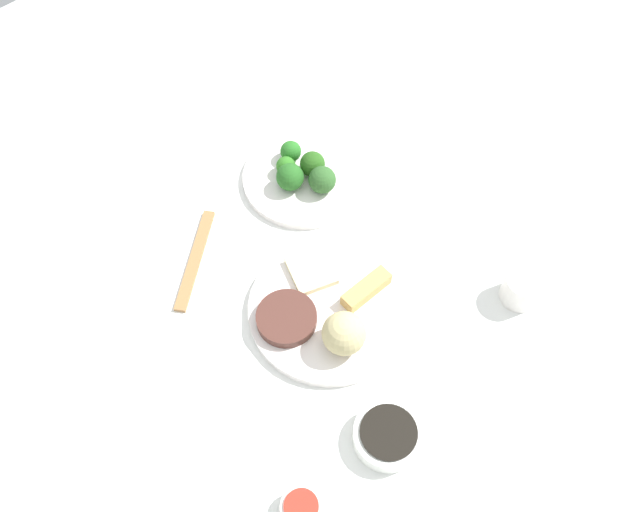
{
  "coord_description": "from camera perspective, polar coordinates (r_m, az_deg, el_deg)",
  "views": [
    {
      "loc": [
        -0.37,
        0.37,
        1.02
      ],
      "look_at": [
        0.07,
        -0.05,
        0.06
      ],
      "focal_mm": 37.27,
      "sensor_mm": 36.0,
      "label": 1
    }
  ],
  "objects": [
    {
      "name": "sauce_ramekin_sweet_and_sour",
      "position": [
        1.0,
        -1.6,
        -20.87
      ],
      "size": [
        0.06,
        0.06,
        0.03
      ],
      "primitive_type": "cylinder",
      "color": "white",
      "rests_on": "tabletop"
    },
    {
      "name": "broccoli_floret_0",
      "position": [
        1.28,
        -2.53,
        8.98
      ],
      "size": [
        0.04,
        0.04,
        0.04
      ],
      "primitive_type": "sphere",
      "color": "#276E23",
      "rests_on": "broccoli_plate"
    },
    {
      "name": "main_plate",
      "position": [
        1.12,
        0.58,
        -4.57
      ],
      "size": [
        0.27,
        0.27,
        0.02
      ],
      "primitive_type": "cylinder",
      "color": "white",
      "rests_on": "tabletop"
    },
    {
      "name": "broccoli_floret_4",
      "position": [
        1.23,
        0.19,
        6.56
      ],
      "size": [
        0.05,
        0.05,
        0.05
      ],
      "primitive_type": "sphere",
      "color": "#2E5D28",
      "rests_on": "broccoli_plate"
    },
    {
      "name": "broccoli_floret_3",
      "position": [
        1.26,
        -2.95,
        7.72
      ],
      "size": [
        0.04,
        0.04,
        0.04
      ],
      "primitive_type": "sphere",
      "color": "#2F7522",
      "rests_on": "broccoli_plate"
    },
    {
      "name": "chopsticks_pair",
      "position": [
        1.19,
        -10.66,
        -0.28
      ],
      "size": [
        0.14,
        0.18,
        0.01
      ],
      "primitive_type": "cube",
      "rotation": [
        0.0,
        0.0,
        2.23
      ],
      "color": "#A47344",
      "rests_on": "tabletop"
    },
    {
      "name": "broccoli_floret_1",
      "position": [
        1.26,
        -0.65,
        7.91
      ],
      "size": [
        0.05,
        0.05,
        0.05
      ],
      "primitive_type": "sphere",
      "color": "#275919",
      "rests_on": "broccoli_plate"
    },
    {
      "name": "rice_scoop",
      "position": [
        1.05,
        2.07,
        -6.66
      ],
      "size": [
        0.07,
        0.07,
        0.07
      ],
      "primitive_type": "sphere",
      "color": "tan",
      "rests_on": "main_plate"
    },
    {
      "name": "sauce_ramekin_sweet_and_sour_liquid",
      "position": [
        0.99,
        -1.63,
        -20.69
      ],
      "size": [
        0.05,
        0.05,
        0.0
      ],
      "primitive_type": "cylinder",
      "color": "red",
      "rests_on": "sauce_ramekin_sweet_and_sour"
    },
    {
      "name": "tabletop",
      "position": [
        1.13,
        0.81,
        -4.99
      ],
      "size": [
        2.2,
        2.2,
        0.02
      ],
      "primitive_type": "cube",
      "color": "white",
      "rests_on": "ground"
    },
    {
      "name": "broccoli_plate",
      "position": [
        1.28,
        -1.34,
        6.76
      ],
      "size": [
        0.24,
        0.24,
        0.01
      ],
      "primitive_type": "cylinder",
      "color": "white",
      "rests_on": "tabletop"
    },
    {
      "name": "spring_roll",
      "position": [
        1.11,
        3.99,
        -2.87
      ],
      "size": [
        0.03,
        0.09,
        0.03
      ],
      "primitive_type": "cube",
      "rotation": [
        0.0,
        0.0,
        1.54
      ],
      "color": "tan",
      "rests_on": "main_plate"
    },
    {
      "name": "soy_sauce_bowl_liquid",
      "position": [
        1.02,
        5.92,
        -14.81
      ],
      "size": [
        0.09,
        0.09,
        0.0
      ],
      "primitive_type": "cylinder",
      "color": "black",
      "rests_on": "soy_sauce_bowl"
    },
    {
      "name": "broccoli_floret_2",
      "position": [
        1.23,
        -2.59,
        6.79
      ],
      "size": [
        0.05,
        0.05,
        0.05
      ],
      "primitive_type": "sphere",
      "color": "#256020",
      "rests_on": "broccoli_plate"
    },
    {
      "name": "soy_sauce_bowl",
      "position": [
        1.03,
        5.84,
        -15.1
      ],
      "size": [
        0.11,
        0.11,
        0.03
      ],
      "primitive_type": "cylinder",
      "color": "white",
      "rests_on": "tabletop"
    },
    {
      "name": "stir_fry_heap",
      "position": [
        1.09,
        -2.89,
        -5.36
      ],
      "size": [
        0.1,
        0.1,
        0.02
      ],
      "primitive_type": "cylinder",
      "color": "#502C24",
      "rests_on": "main_plate"
    },
    {
      "name": "crab_rangoon_wonton",
      "position": [
        1.14,
        -0.75,
        -1.29
      ],
      "size": [
        0.1,
        0.09,
        0.01
      ],
      "primitive_type": "cube",
      "rotation": [
        0.0,
        0.0,
        -0.36
      ],
      "color": "beige",
      "rests_on": "main_plate"
    },
    {
      "name": "teacup",
      "position": [
        1.16,
        16.96,
        -2.66
      ],
      "size": [
        0.07,
        0.07,
        0.06
      ],
      "primitive_type": "cylinder",
      "color": "white",
      "rests_on": "tabletop"
    }
  ]
}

